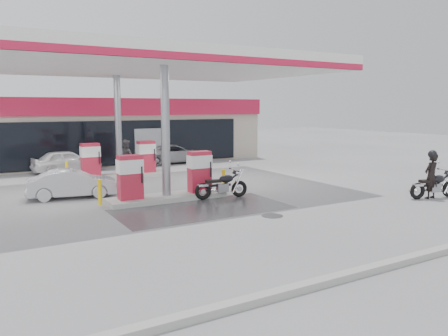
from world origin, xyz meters
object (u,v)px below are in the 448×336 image
object	(u,v)px
hatchback_silver	(73,184)
parked_motorcycle	(222,186)
attendant	(126,157)
main_motorcycle	(435,186)
pump_island_near	(166,181)
sedan_white	(67,161)
biker_main	(431,176)
parked_car_right	(173,154)
pump_island_far	(119,164)

from	to	relation	value
hatchback_silver	parked_motorcycle	bearing A→B (deg)	-110.65
attendant	hatchback_silver	size ratio (longest dim) A/B	0.54
main_motorcycle	attendant	size ratio (longest dim) A/B	1.15
main_motorcycle	attendant	world-z (taller)	attendant
pump_island_near	sedan_white	size ratio (longest dim) A/B	1.43
pump_island_near	main_motorcycle	distance (m)	10.28
pump_island_near	parked_motorcycle	xyz separation A→B (m)	(1.97, -0.80, -0.22)
parked_motorcycle	main_motorcycle	bearing A→B (deg)	-20.97
biker_main	hatchback_silver	size ratio (longest dim) A/B	0.52
pump_island_near	parked_car_right	distance (m)	11.01
hatchback_silver	parked_car_right	world-z (taller)	parked_car_right
biker_main	attendant	xyz separation A→B (m)	(-8.20, 11.84, 0.03)
pump_island_near	parked_motorcycle	world-z (taller)	pump_island_near
pump_island_near	biker_main	bearing A→B (deg)	-28.67
pump_island_near	pump_island_far	world-z (taller)	same
main_motorcycle	biker_main	bearing A→B (deg)	-178.82
pump_island_near	parked_motorcycle	distance (m)	2.14
attendant	parked_car_right	bearing A→B (deg)	-74.56
parked_motorcycle	pump_island_far	bearing A→B (deg)	115.13
main_motorcycle	biker_main	xyz separation A→B (m)	(-0.19, 0.04, 0.40)
attendant	hatchback_silver	world-z (taller)	attendant
biker_main	sedan_white	distance (m)	17.70
pump_island_near	main_motorcycle	size ratio (longest dim) A/B	2.46
pump_island_near	hatchback_silver	size ratio (longest dim) A/B	1.53
hatchback_silver	pump_island_far	bearing A→B (deg)	-27.56
hatchback_silver	parked_car_right	distance (m)	10.88
pump_island_far	sedan_white	world-z (taller)	pump_island_far
parked_motorcycle	hatchback_silver	size ratio (longest dim) A/B	0.64
biker_main	attendant	bearing A→B (deg)	-58.72
parked_motorcycle	parked_car_right	distance (m)	11.12
pump_island_far	parked_motorcycle	xyz separation A→B (m)	(1.97, -6.80, -0.22)
pump_island_near	sedan_white	world-z (taller)	pump_island_near
pump_island_near	biker_main	distance (m)	10.09
pump_island_near	parked_car_right	bearing A→B (deg)	65.30
hatchback_silver	parked_car_right	bearing A→B (deg)	-33.61
pump_island_far	attendant	distance (m)	1.21
pump_island_far	parked_motorcycle	bearing A→B (deg)	-73.87
parked_motorcycle	hatchback_silver	world-z (taller)	hatchback_silver
biker_main	pump_island_near	bearing A→B (deg)	-32.09
parked_motorcycle	sedan_white	bearing A→B (deg)	120.21
pump_island_far	parked_motorcycle	size ratio (longest dim) A/B	2.41
main_motorcycle	sedan_white	bearing A→B (deg)	142.14
parked_motorcycle	parked_car_right	xyz separation A→B (m)	(2.63, 10.80, 0.10)
hatchback_silver	parked_car_right	xyz separation A→B (m)	(7.58, 7.80, 0.04)
attendant	main_motorcycle	bearing A→B (deg)	-166.62
pump_island_near	sedan_white	distance (m)	9.40
pump_island_near	parked_car_right	world-z (taller)	pump_island_near
pump_island_far	main_motorcycle	distance (m)	14.16
pump_island_far	hatchback_silver	distance (m)	4.83
main_motorcycle	pump_island_near	bearing A→B (deg)	165.88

